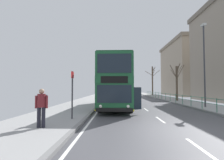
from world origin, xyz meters
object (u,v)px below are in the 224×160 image
object	(u,v)px
bus_stop_sign_near	(72,89)
bare_tree_far_00	(153,80)
double_decker_bus_main	(116,83)
background_building_00	(196,69)
bare_tree_far_01	(177,81)
pedestrian_with_backpack	(42,105)
street_lamp_far_side	(204,58)

from	to	relation	value
bus_stop_sign_near	bare_tree_far_00	bearing A→B (deg)	71.20
double_decker_bus_main	background_building_00	distance (m)	33.83
double_decker_bus_main	background_building_00	bearing A→B (deg)	54.15
bus_stop_sign_near	bare_tree_far_01	xyz separation A→B (m)	(10.65, 14.28, 1.02)
pedestrian_with_backpack	bare_tree_far_01	xyz separation A→B (m)	(11.43, 16.43, 1.66)
street_lamp_far_side	bare_tree_far_00	world-z (taller)	street_lamp_far_side
street_lamp_far_side	bare_tree_far_01	xyz separation A→B (m)	(0.25, 7.98, -1.74)
pedestrian_with_backpack	bus_stop_sign_near	distance (m)	2.38
pedestrian_with_backpack	bare_tree_far_01	distance (m)	20.08
bare_tree_far_00	double_decker_bus_main	bearing A→B (deg)	-108.52
double_decker_bus_main	bus_stop_sign_near	xyz separation A→B (m)	(-2.42, -6.67, -0.50)
pedestrian_with_backpack	street_lamp_far_side	distance (m)	14.41
double_decker_bus_main	bare_tree_far_00	size ratio (longest dim) A/B	1.54
double_decker_bus_main	bare_tree_far_00	distance (m)	27.90
double_decker_bus_main	pedestrian_with_backpack	world-z (taller)	double_decker_bus_main
street_lamp_far_side	background_building_00	world-z (taller)	background_building_00
double_decker_bus_main	pedestrian_with_backpack	distance (m)	9.45
background_building_00	bare_tree_far_00	bearing A→B (deg)	-175.84
pedestrian_with_backpack	bare_tree_far_00	distance (m)	37.33
bare_tree_far_00	background_building_00	xyz separation A→B (m)	(10.80, 0.79, 2.70)
bus_stop_sign_near	bare_tree_far_01	distance (m)	17.84
bus_stop_sign_near	double_decker_bus_main	bearing A→B (deg)	70.07
double_decker_bus_main	street_lamp_far_side	distance (m)	8.30
double_decker_bus_main	bus_stop_sign_near	world-z (taller)	double_decker_bus_main
bare_tree_far_00	bare_tree_far_01	world-z (taller)	bare_tree_far_00
street_lamp_far_side	background_building_00	distance (m)	30.01
double_decker_bus_main	background_building_00	world-z (taller)	background_building_00
pedestrian_with_backpack	background_building_00	bearing A→B (deg)	57.61
street_lamp_far_side	bare_tree_far_00	xyz separation A→B (m)	(0.87, 26.78, -0.65)
pedestrian_with_backpack	background_building_00	distance (m)	43.00
pedestrian_with_backpack	background_building_00	size ratio (longest dim) A/B	0.09
bare_tree_far_00	background_building_00	size ratio (longest dim) A/B	0.40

